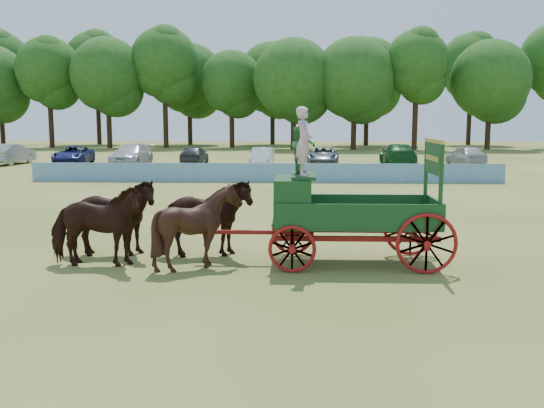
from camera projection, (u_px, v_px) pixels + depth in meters
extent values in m
plane|color=#9E8F47|center=(268.00, 256.00, 15.43)|extent=(160.00, 160.00, 0.00)
imported|color=black|center=(96.00, 226.00, 14.15)|extent=(2.34, 1.09, 1.96)
imported|color=black|center=(110.00, 218.00, 15.24)|extent=(2.44, 1.35, 1.96)
imported|color=black|center=(198.00, 226.00, 14.06)|extent=(2.02, 1.86, 1.97)
imported|color=black|center=(205.00, 219.00, 15.15)|extent=(2.49, 1.49, 1.96)
cube|color=maroon|center=(292.00, 239.00, 14.57)|extent=(0.12, 2.00, 0.12)
cube|color=maroon|center=(418.00, 240.00, 14.45)|extent=(0.12, 2.00, 0.12)
cube|color=maroon|center=(357.00, 239.00, 13.95)|extent=(3.80, 0.10, 0.12)
cube|color=maroon|center=(353.00, 230.00, 15.03)|extent=(3.80, 0.10, 0.12)
cube|color=maroon|center=(255.00, 232.00, 14.58)|extent=(2.80, 0.09, 0.09)
cube|color=#16431D|center=(355.00, 223.00, 14.45)|extent=(3.80, 1.80, 0.10)
cube|color=#16431D|center=(359.00, 216.00, 13.54)|extent=(3.80, 0.06, 0.55)
cube|color=#16431D|center=(352.00, 205.00, 15.28)|extent=(3.80, 0.06, 0.55)
cube|color=#16431D|center=(435.00, 211.00, 14.33)|extent=(0.06, 1.80, 0.55)
cube|color=#16431D|center=(293.00, 200.00, 14.43)|extent=(0.85, 1.70, 1.05)
cube|color=#16431D|center=(303.00, 176.00, 14.35)|extent=(0.55, 1.50, 0.08)
cube|color=#16431D|center=(277.00, 208.00, 14.48)|extent=(0.10, 1.60, 0.65)
cube|color=#16431D|center=(284.00, 220.00, 14.51)|extent=(0.55, 1.60, 0.06)
cube|color=#16431D|center=(441.00, 187.00, 13.46)|extent=(0.08, 0.08, 1.80)
cube|color=#16431D|center=(426.00, 180.00, 15.04)|extent=(0.08, 0.08, 1.80)
cube|color=#16431D|center=(434.00, 158.00, 14.16)|extent=(0.07, 1.75, 0.75)
cube|color=gold|center=(434.00, 141.00, 14.11)|extent=(0.08, 1.80, 0.09)
cube|color=gold|center=(432.00, 158.00, 14.16)|extent=(0.02, 1.30, 0.12)
torus|color=maroon|center=(292.00, 249.00, 13.63)|extent=(1.09, 0.09, 1.09)
torus|color=maroon|center=(293.00, 233.00, 15.51)|extent=(1.09, 0.09, 1.09)
torus|color=maroon|center=(427.00, 244.00, 13.49)|extent=(1.39, 0.09, 1.39)
torus|color=maroon|center=(411.00, 228.00, 15.37)|extent=(1.39, 0.09, 1.39)
imported|color=#D7A5B3|center=(304.00, 141.00, 13.88)|extent=(0.38, 0.58, 1.58)
imported|color=#25632B|center=(303.00, 142.00, 14.58)|extent=(0.56, 0.72, 1.48)
cube|color=#1B5B97|center=(265.00, 173.00, 33.21)|extent=(26.00, 0.08, 1.05)
imported|color=gray|center=(11.00, 154.00, 46.19)|extent=(1.98, 4.88, 1.57)
imported|color=navy|center=(73.00, 155.00, 46.78)|extent=(2.74, 5.18, 1.39)
imported|color=silver|center=(131.00, 155.00, 45.44)|extent=(2.49, 5.51, 1.57)
imported|color=#333338|center=(194.00, 155.00, 46.33)|extent=(1.78, 4.32, 1.46)
imported|color=silver|center=(262.00, 157.00, 44.03)|extent=(1.67, 4.25, 1.38)
imported|color=slate|center=(323.00, 156.00, 45.67)|extent=(2.65, 5.11, 1.37)
imported|color=#144C1E|center=(398.00, 154.00, 45.49)|extent=(2.24, 5.50, 1.60)
imported|color=#B2B2B7|center=(466.00, 155.00, 45.22)|extent=(2.36, 4.60, 1.50)
cylinder|color=#382314|center=(51.00, 126.00, 73.04)|extent=(0.60, 0.60, 5.07)
sphere|color=#1C4813|center=(48.00, 69.00, 72.09)|extent=(7.61, 7.61, 7.61)
cylinder|color=#382314|center=(109.00, 128.00, 72.01)|extent=(0.60, 0.60, 4.72)
sphere|color=#1C4813|center=(107.00, 74.00, 71.13)|extent=(8.61, 8.61, 8.61)
cylinder|color=#382314|center=(166.00, 125.00, 72.55)|extent=(0.60, 0.60, 5.55)
sphere|color=#1C4813|center=(164.00, 61.00, 71.51)|extent=(8.01, 8.01, 8.01)
cylinder|color=#382314|center=(232.00, 130.00, 73.26)|extent=(0.60, 0.60, 4.30)
sphere|color=#1C4813|center=(231.00, 81.00, 72.45)|extent=(7.38, 7.38, 7.38)
cylinder|color=#382314|center=(293.00, 130.00, 68.73)|extent=(0.60, 0.60, 4.30)
sphere|color=#1C4813|center=(294.00, 79.00, 67.92)|extent=(9.11, 9.11, 9.11)
cylinder|color=#382314|center=(354.00, 130.00, 68.24)|extent=(0.60, 0.60, 4.32)
sphere|color=#1C4813|center=(355.00, 78.00, 67.43)|extent=(9.15, 9.15, 9.15)
cylinder|color=#382314|center=(415.00, 126.00, 67.58)|extent=(0.60, 0.60, 5.26)
sphere|color=#1C4813|center=(417.00, 62.00, 66.60)|extent=(7.01, 7.01, 7.01)
cylinder|color=#382314|center=(488.00, 131.00, 68.48)|extent=(0.60, 0.60, 4.26)
sphere|color=#1C4813|center=(490.00, 79.00, 67.69)|extent=(8.83, 8.83, 8.83)
cylinder|color=#382314|center=(2.00, 123.00, 79.51)|extent=(0.60, 0.60, 5.79)
cylinder|color=#382314|center=(99.00, 123.00, 82.31)|extent=(0.60, 0.60, 5.86)
sphere|color=#1C4813|center=(96.00, 64.00, 81.21)|extent=(8.71, 8.71, 8.71)
cylinder|color=#382314|center=(190.00, 127.00, 81.21)|extent=(0.60, 0.60, 4.77)
sphere|color=#1C4813|center=(189.00, 78.00, 80.32)|extent=(9.27, 9.27, 9.27)
cylinder|color=#382314|center=(273.00, 127.00, 81.60)|extent=(0.60, 0.60, 4.81)
sphere|color=#1C4813|center=(273.00, 78.00, 80.70)|extent=(9.58, 9.58, 9.58)
cylinder|color=#382314|center=(366.00, 126.00, 78.93)|extent=(0.60, 0.60, 4.94)
sphere|color=#1C4813|center=(367.00, 75.00, 78.00)|extent=(9.56, 9.56, 9.56)
cylinder|color=#382314|center=(469.00, 123.00, 80.86)|extent=(0.60, 0.60, 5.68)
sphere|color=#1C4813|center=(472.00, 65.00, 79.80)|extent=(8.52, 8.52, 8.52)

